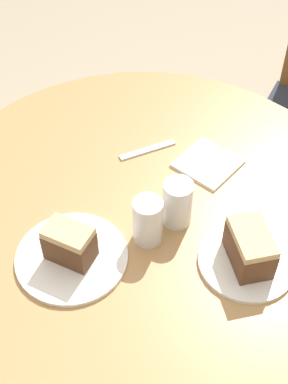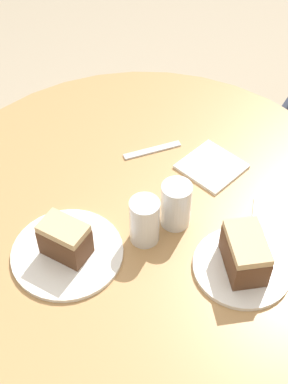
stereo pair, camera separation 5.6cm
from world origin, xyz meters
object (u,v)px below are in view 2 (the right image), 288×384
(plate_far, at_px, (67,253))
(glass_lemonade, at_px, (145,223))
(glass_water, at_px, (176,206))
(cake_slice_far, at_px, (65,239))
(cake_slice_near, at_px, (245,253))
(plate_near, at_px, (242,266))

(plate_far, xyz_separation_m, glass_lemonade, (0.09, 0.14, 0.05))
(glass_lemonade, xyz_separation_m, glass_water, (0.02, 0.08, 0.00))
(cake_slice_far, relative_size, glass_water, 0.96)
(cake_slice_near, bearing_deg, glass_lemonade, -160.09)
(plate_near, bearing_deg, cake_slice_near, -90.00)
(plate_far, distance_m, cake_slice_near, 0.37)
(cake_slice_near, bearing_deg, cake_slice_far, -143.94)
(cake_slice_far, height_order, glass_lemonade, glass_lemonade)
(cake_slice_near, relative_size, glass_lemonade, 1.20)
(cake_slice_near, bearing_deg, glass_water, 178.36)
(glass_water, bearing_deg, plate_near, -1.64)
(glass_water, bearing_deg, glass_lemonade, -104.62)
(plate_near, xyz_separation_m, plate_far, (-0.30, -0.22, 0.00))
(cake_slice_near, bearing_deg, plate_far, -143.94)
(plate_near, distance_m, glass_lemonade, 0.22)
(cake_slice_near, height_order, glass_lemonade, glass_lemonade)
(plate_far, relative_size, cake_slice_near, 1.75)
(cake_slice_near, height_order, cake_slice_far, cake_slice_near)
(plate_near, xyz_separation_m, cake_slice_far, (-0.30, -0.22, 0.05))
(plate_near, relative_size, glass_water, 1.81)
(cake_slice_near, height_order, glass_water, glass_water)
(plate_near, relative_size, cake_slice_near, 1.51)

